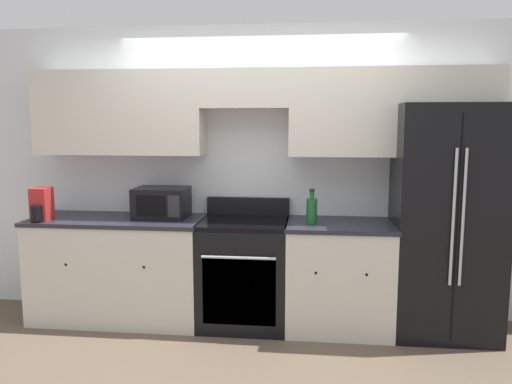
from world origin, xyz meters
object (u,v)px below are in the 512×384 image
object	(u,v)px
microwave	(162,203)
bottle	(312,210)
refrigerator	(444,220)
oven_range	(244,272)

from	to	relation	value
microwave	bottle	size ratio (longest dim) A/B	1.57
refrigerator	oven_range	bearing A→B (deg)	-177.94
microwave	bottle	distance (m)	1.32
oven_range	refrigerator	size ratio (longest dim) A/B	0.57
oven_range	bottle	xyz separation A→B (m)	(0.57, -0.05, 0.57)
oven_range	refrigerator	xyz separation A→B (m)	(1.66, 0.06, 0.48)
microwave	bottle	xyz separation A→B (m)	(1.31, -0.11, -0.02)
oven_range	refrigerator	distance (m)	1.73
bottle	refrigerator	bearing A→B (deg)	5.81
refrigerator	microwave	xyz separation A→B (m)	(-2.40, -0.00, 0.10)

